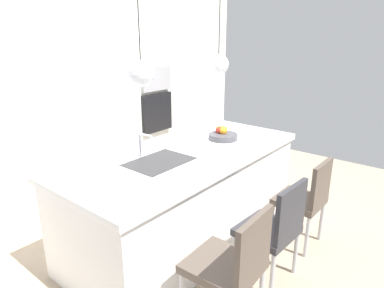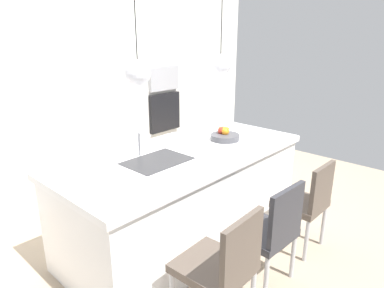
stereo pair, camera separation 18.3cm
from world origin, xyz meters
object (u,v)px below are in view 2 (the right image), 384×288
(fruit_bowl, at_px, (225,136))
(chair_near, at_px, (222,265))
(chair_middle, at_px, (271,229))
(microwave, at_px, (163,78))
(oven, at_px, (164,112))
(chair_far, at_px, (307,201))

(fruit_bowl, bearing_deg, chair_near, -142.61)
(chair_middle, bearing_deg, microwave, 64.47)
(microwave, relative_size, chair_middle, 0.61)
(microwave, xyz_separation_m, chair_middle, (-1.21, -2.53, -0.86))
(oven, height_order, chair_middle, oven)
(microwave, height_order, oven, microwave)
(microwave, xyz_separation_m, chair_far, (-0.56, -2.53, -0.86))
(fruit_bowl, bearing_deg, chair_middle, -121.72)
(fruit_bowl, height_order, chair_near, fruit_bowl)
(chair_near, bearing_deg, chair_far, 0.31)
(oven, xyz_separation_m, chair_far, (-0.56, -2.53, -0.36))
(chair_near, xyz_separation_m, chair_far, (1.28, 0.01, -0.02))
(fruit_bowl, xyz_separation_m, chair_near, (-1.19, -0.91, -0.45))
(chair_far, bearing_deg, oven, 77.52)
(chair_far, bearing_deg, chair_near, -179.69)
(microwave, height_order, chair_middle, microwave)
(oven, bearing_deg, fruit_bowl, -111.77)
(fruit_bowl, height_order, microwave, microwave)
(oven, relative_size, chair_far, 0.64)
(fruit_bowl, distance_m, chair_middle, 1.16)
(chair_near, height_order, chair_far, chair_near)
(fruit_bowl, relative_size, oven, 0.53)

